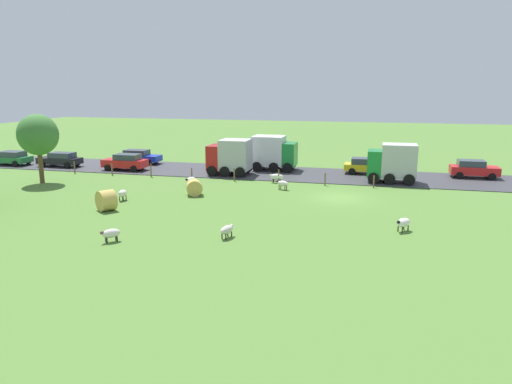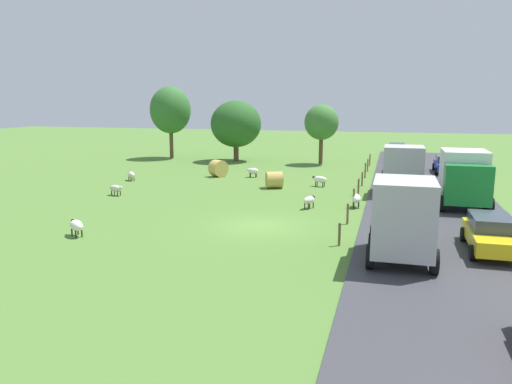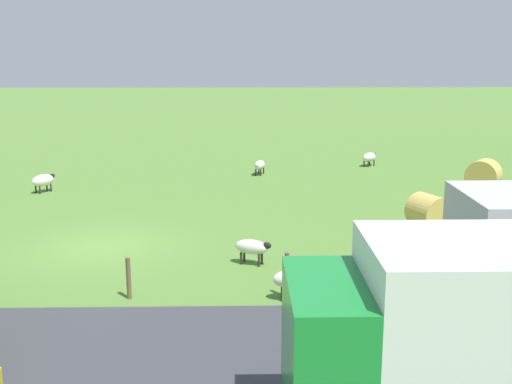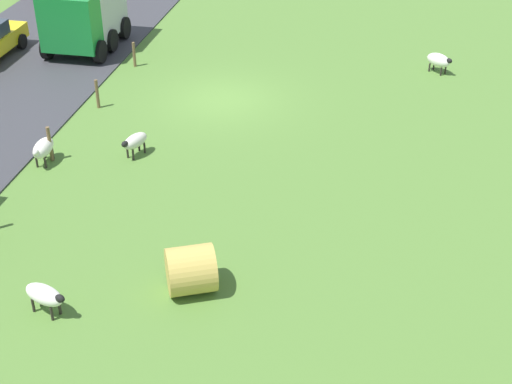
{
  "view_description": "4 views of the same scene",
  "coord_description": "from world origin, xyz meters",
  "px_view_note": "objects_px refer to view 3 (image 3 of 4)",
  "views": [
    {
      "loc": [
        -36.63,
        -2.49,
        8.42
      ],
      "look_at": [
        -4.71,
        5.43,
        1.17
      ],
      "focal_mm": 34.03,
      "sensor_mm": 36.0,
      "label": 1
    },
    {
      "loc": [
        6.46,
        -24.09,
        6.46
      ],
      "look_at": [
        -1.89,
        6.07,
        0.61
      ],
      "focal_mm": 34.63,
      "sensor_mm": 36.0,
      "label": 2
    },
    {
      "loc": [
        19.85,
        4.5,
        6.37
      ],
      "look_at": [
        -4.56,
        5.04,
        0.75
      ],
      "focal_mm": 44.87,
      "sensor_mm": 36.0,
      "label": 3
    },
    {
      "loc": [
        -6.4,
        25.26,
        12.08
      ],
      "look_at": [
        -2.87,
        7.88,
        1.04
      ],
      "focal_mm": 52.78,
      "sensor_mm": 36.0,
      "label": 4
    }
  ],
  "objects_px": {
    "sheep_3": "(252,247)",
    "truck_0": "(430,341)",
    "sheep_4": "(369,157)",
    "sheep_0": "(296,279)",
    "hay_bale_1": "(429,212)",
    "sheep_6": "(260,165)",
    "hay_bale_0": "(483,175)",
    "sheep_5": "(43,180)",
    "sheep_1": "(509,240)"
  },
  "relations": [
    {
      "from": "sheep_0",
      "to": "sheep_6",
      "type": "bearing_deg",
      "value": -178.36
    },
    {
      "from": "sheep_0",
      "to": "sheep_3",
      "type": "distance_m",
      "value": 2.92
    },
    {
      "from": "sheep_0",
      "to": "truck_0",
      "type": "xyz_separation_m",
      "value": [
        6.2,
        1.57,
        1.31
      ]
    },
    {
      "from": "hay_bale_0",
      "to": "sheep_5",
      "type": "bearing_deg",
      "value": -90.57
    },
    {
      "from": "sheep_4",
      "to": "truck_0",
      "type": "distance_m",
      "value": 24.94
    },
    {
      "from": "sheep_5",
      "to": "truck_0",
      "type": "height_order",
      "value": "truck_0"
    },
    {
      "from": "sheep_6",
      "to": "hay_bale_0",
      "type": "bearing_deg",
      "value": 68.44
    },
    {
      "from": "sheep_3",
      "to": "truck_0",
      "type": "bearing_deg",
      "value": 16.45
    },
    {
      "from": "hay_bale_1",
      "to": "sheep_0",
      "type": "bearing_deg",
      "value": -39.42
    },
    {
      "from": "sheep_1",
      "to": "sheep_0",
      "type": "bearing_deg",
      "value": -64.7
    },
    {
      "from": "sheep_5",
      "to": "hay_bale_1",
      "type": "xyz_separation_m",
      "value": [
        6.08,
        15.4,
        0.08
      ]
    },
    {
      "from": "sheep_3",
      "to": "truck_0",
      "type": "distance_m",
      "value": 9.39
    },
    {
      "from": "sheep_3",
      "to": "sheep_4",
      "type": "xyz_separation_m",
      "value": [
        -15.67,
        6.57,
        -0.04
      ]
    },
    {
      "from": "sheep_3",
      "to": "sheep_5",
      "type": "relative_size",
      "value": 1.0
    },
    {
      "from": "sheep_6",
      "to": "truck_0",
      "type": "bearing_deg",
      "value": 5.19
    },
    {
      "from": "hay_bale_1",
      "to": "truck_0",
      "type": "distance_m",
      "value": 13.18
    },
    {
      "from": "sheep_0",
      "to": "sheep_5",
      "type": "distance_m",
      "value": 16.08
    },
    {
      "from": "sheep_1",
      "to": "sheep_5",
      "type": "relative_size",
      "value": 1.07
    },
    {
      "from": "truck_0",
      "to": "sheep_3",
      "type": "bearing_deg",
      "value": -163.55
    },
    {
      "from": "hay_bale_0",
      "to": "sheep_1",
      "type": "bearing_deg",
      "value": -15.92
    },
    {
      "from": "sheep_4",
      "to": "sheep_5",
      "type": "xyz_separation_m",
      "value": [
        5.91,
        -15.65,
        0.05
      ]
    },
    {
      "from": "sheep_4",
      "to": "hay_bale_0",
      "type": "distance_m",
      "value": 7.24
    },
    {
      "from": "sheep_0",
      "to": "sheep_5",
      "type": "relative_size",
      "value": 1.07
    },
    {
      "from": "truck_0",
      "to": "hay_bale_1",
      "type": "bearing_deg",
      "value": 163.68
    },
    {
      "from": "sheep_5",
      "to": "hay_bale_0",
      "type": "distance_m",
      "value": 19.54
    },
    {
      "from": "sheep_1",
      "to": "sheep_6",
      "type": "xyz_separation_m",
      "value": [
        -12.96,
        -7.27,
        -0.06
      ]
    },
    {
      "from": "sheep_0",
      "to": "sheep_1",
      "type": "xyz_separation_m",
      "value": [
        -3.22,
        6.81,
        0.0
      ]
    },
    {
      "from": "sheep_5",
      "to": "hay_bale_0",
      "type": "bearing_deg",
      "value": 89.43
    },
    {
      "from": "sheep_3",
      "to": "sheep_0",
      "type": "bearing_deg",
      "value": 21.36
    },
    {
      "from": "sheep_6",
      "to": "hay_bale_0",
      "type": "height_order",
      "value": "hay_bale_0"
    },
    {
      "from": "sheep_0",
      "to": "sheep_4",
      "type": "distance_m",
      "value": 19.2
    },
    {
      "from": "sheep_3",
      "to": "sheep_6",
      "type": "bearing_deg",
      "value": 177.45
    },
    {
      "from": "sheep_1",
      "to": "sheep_4",
      "type": "height_order",
      "value": "sheep_1"
    },
    {
      "from": "sheep_1",
      "to": "hay_bale_1",
      "type": "xyz_separation_m",
      "value": [
        -3.18,
        -1.55,
        0.06
      ]
    },
    {
      "from": "hay_bale_0",
      "to": "sheep_6",
      "type": "bearing_deg",
      "value": -111.56
    },
    {
      "from": "sheep_4",
      "to": "truck_0",
      "type": "height_order",
      "value": "truck_0"
    },
    {
      "from": "sheep_4",
      "to": "hay_bale_0",
      "type": "xyz_separation_m",
      "value": [
        6.1,
        3.89,
        0.22
      ]
    },
    {
      "from": "hay_bale_1",
      "to": "truck_0",
      "type": "bearing_deg",
      "value": -16.32
    },
    {
      "from": "sheep_3",
      "to": "truck_0",
      "type": "height_order",
      "value": "truck_0"
    },
    {
      "from": "sheep_3",
      "to": "sheep_4",
      "type": "distance_m",
      "value": 16.99
    },
    {
      "from": "sheep_1",
      "to": "truck_0",
      "type": "bearing_deg",
      "value": -29.09
    },
    {
      "from": "sheep_0",
      "to": "sheep_1",
      "type": "bearing_deg",
      "value": 115.3
    },
    {
      "from": "sheep_1",
      "to": "truck_0",
      "type": "distance_m",
      "value": 10.86
    },
    {
      "from": "sheep_4",
      "to": "hay_bale_0",
      "type": "relative_size",
      "value": 0.75
    },
    {
      "from": "sheep_0",
      "to": "hay_bale_0",
      "type": "relative_size",
      "value": 0.88
    },
    {
      "from": "sheep_5",
      "to": "hay_bale_0",
      "type": "height_order",
      "value": "hay_bale_0"
    },
    {
      "from": "sheep_4",
      "to": "sheep_6",
      "type": "height_order",
      "value": "sheep_4"
    },
    {
      "from": "sheep_6",
      "to": "hay_bale_0",
      "type": "xyz_separation_m",
      "value": [
        3.9,
        9.86,
        0.22
      ]
    },
    {
      "from": "sheep_5",
      "to": "sheep_6",
      "type": "relative_size",
      "value": 0.96
    },
    {
      "from": "sheep_4",
      "to": "sheep_1",
      "type": "bearing_deg",
      "value": 4.9
    }
  ]
}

